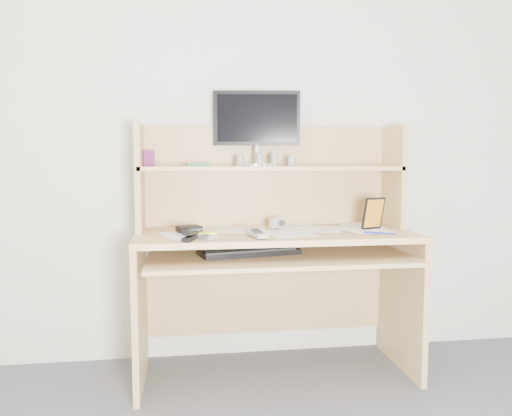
{
  "coord_description": "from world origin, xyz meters",
  "views": [
    {
      "loc": [
        -0.46,
        -0.99,
        1.1
      ],
      "look_at": [
        -0.11,
        1.43,
        0.88
      ],
      "focal_mm": 35.0,
      "sensor_mm": 36.0,
      "label": 1
    }
  ],
  "objects": [
    {
      "name": "blue_pen",
      "position": [
        0.48,
        1.29,
        0.76
      ],
      "size": [
        0.13,
        0.09,
        0.01
      ],
      "primitive_type": "cylinder",
      "rotation": [
        1.57,
        0.0,
        0.99
      ],
      "color": "#161DA9",
      "rests_on": "paper_clutter"
    },
    {
      "name": "stapler",
      "position": [
        -0.44,
        1.26,
        0.78
      ],
      "size": [
        0.08,
        0.14,
        0.04
      ],
      "primitive_type": "cube",
      "rotation": [
        0.0,
        0.0,
        -0.34
      ],
      "color": "black",
      "rests_on": "paper_clutter"
    },
    {
      "name": "chip_stack_b",
      "position": [
        -0.07,
        1.58,
        1.11
      ],
      "size": [
        0.04,
        0.04,
        0.06
      ],
      "primitive_type": "cylinder",
      "rotation": [
        0.0,
        0.0,
        -0.15
      ],
      "color": "silver",
      "rests_on": "desk"
    },
    {
      "name": "wallet",
      "position": [
        -0.44,
        1.51,
        0.77
      ],
      "size": [
        0.14,
        0.12,
        0.03
      ],
      "primitive_type": "cube",
      "rotation": [
        0.0,
        0.0,
        0.35
      ],
      "color": "black",
      "rests_on": "paper_clutter"
    },
    {
      "name": "sticky_note_pad",
      "position": [
        -0.35,
        1.45,
        0.75
      ],
      "size": [
        0.09,
        0.09,
        0.01
      ],
      "primitive_type": "cube",
      "rotation": [
        0.0,
        0.0,
        0.44
      ],
      "color": "yellow",
      "rests_on": "desk"
    },
    {
      "name": "back_wall",
      "position": [
        0.0,
        1.8,
        1.25
      ],
      "size": [
        3.6,
        0.04,
        2.5
      ],
      "primitive_type": "cube",
      "color": "silver",
      "rests_on": "floor"
    },
    {
      "name": "desk",
      "position": [
        0.0,
        1.56,
        0.69
      ],
      "size": [
        1.4,
        0.7,
        1.3
      ],
      "color": "tan",
      "rests_on": "floor"
    },
    {
      "name": "chip_stack_d",
      "position": [
        0.01,
        1.62,
        1.12
      ],
      "size": [
        0.04,
        0.04,
        0.07
      ],
      "primitive_type": "cylinder",
      "rotation": [
        0.0,
        0.0,
        0.02
      ],
      "color": "silver",
      "rests_on": "desk"
    },
    {
      "name": "digital_camera",
      "position": [
        0.02,
        1.58,
        0.78
      ],
      "size": [
        0.09,
        0.07,
        0.05
      ],
      "primitive_type": "cube",
      "rotation": [
        0.0,
        0.0,
        0.47
      ],
      "color": "silver",
      "rests_on": "paper_clutter"
    },
    {
      "name": "keyboard",
      "position": [
        -0.15,
        1.41,
        0.67
      ],
      "size": [
        0.52,
        0.28,
        0.03
      ],
      "rotation": [
        0.0,
        0.0,
        0.22
      ],
      "color": "black",
      "rests_on": "desk"
    },
    {
      "name": "monitor",
      "position": [
        -0.06,
        1.71,
        1.3
      ],
      "size": [
        0.47,
        0.23,
        0.41
      ],
      "rotation": [
        0.0,
        0.0,
        -0.12
      ],
      "color": "#B9B9BE",
      "rests_on": "desk"
    },
    {
      "name": "paper_clutter",
      "position": [
        0.0,
        1.48,
        0.75
      ],
      "size": [
        1.32,
        0.54,
        0.01
      ],
      "primitive_type": "cube",
      "color": "white",
      "rests_on": "desk"
    },
    {
      "name": "game_case",
      "position": [
        0.51,
        1.46,
        0.84
      ],
      "size": [
        0.12,
        0.05,
        0.17
      ],
      "primitive_type": "cube",
      "rotation": [
        0.0,
        0.0,
        0.31
      ],
      "color": "black",
      "rests_on": "paper_clutter"
    },
    {
      "name": "tv_remote",
      "position": [
        -0.12,
        1.32,
        0.77
      ],
      "size": [
        0.09,
        0.2,
        0.02
      ],
      "primitive_type": "cube",
      "rotation": [
        0.0,
        0.0,
        0.17
      ],
      "color": "#989994",
      "rests_on": "paper_clutter"
    },
    {
      "name": "card_box",
      "position": [
        -0.64,
        1.65,
        1.12
      ],
      "size": [
        0.06,
        0.04,
        0.08
      ],
      "primitive_type": "cube",
      "rotation": [
        0.0,
        0.0,
        0.36
      ],
      "color": "maroon",
      "rests_on": "desk"
    },
    {
      "name": "chip_stack_c",
      "position": [
        0.11,
        1.62,
        1.11
      ],
      "size": [
        0.05,
        0.05,
        0.05
      ],
      "primitive_type": "cylinder",
      "rotation": [
        0.0,
        0.0,
        0.34
      ],
      "color": "black",
      "rests_on": "desk"
    },
    {
      "name": "flip_phone",
      "position": [
        -0.36,
        1.27,
        0.77
      ],
      "size": [
        0.08,
        0.09,
        0.02
      ],
      "primitive_type": "cube",
      "rotation": [
        0.0,
        0.0,
        0.61
      ],
      "color": "#ADADAF",
      "rests_on": "paper_clutter"
    },
    {
      "name": "shelf_book",
      "position": [
        -0.39,
        1.64,
        1.09
      ],
      "size": [
        0.12,
        0.17,
        0.02
      ],
      "primitive_type": "cube",
      "rotation": [
        0.0,
        0.0,
        0.03
      ],
      "color": "#338053",
      "rests_on": "desk"
    },
    {
      "name": "chip_stack_a",
      "position": [
        -0.17,
        1.61,
        1.11
      ],
      "size": [
        0.05,
        0.05,
        0.06
      ],
      "primitive_type": "cylinder",
      "rotation": [
        0.0,
        0.0,
        -0.23
      ],
      "color": "black",
      "rests_on": "desk"
    }
  ]
}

